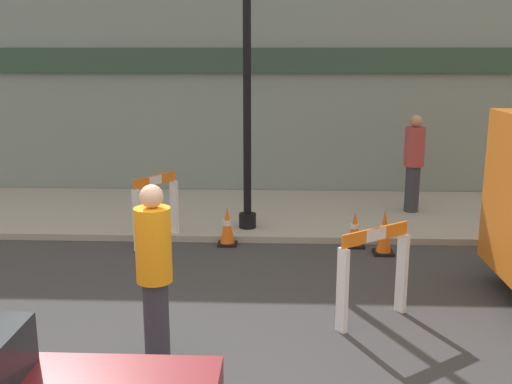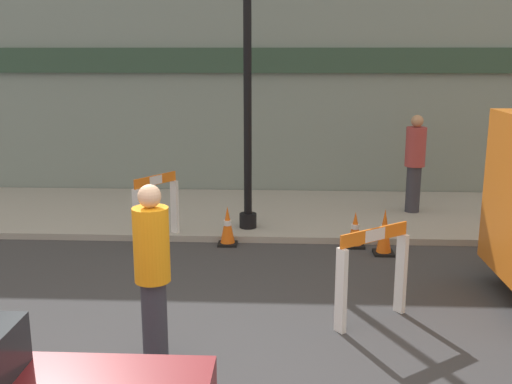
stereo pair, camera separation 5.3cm
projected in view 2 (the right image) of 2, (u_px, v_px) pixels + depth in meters
sidewalk_slab at (226, 212)px, 11.14m from camera, size 18.00×3.31×0.11m
storefront_facade at (233, 63)px, 12.21m from camera, size 18.00×0.22×5.50m
barricade_0 at (156, 208)px, 9.30m from camera, size 0.59×0.78×1.12m
barricade_1 at (373, 271)px, 6.62m from camera, size 0.86×0.69×1.10m
traffic_cone_0 at (355, 230)px, 9.28m from camera, size 0.30×0.30×0.56m
traffic_cone_1 at (384, 233)px, 8.92m from camera, size 0.30×0.30×0.70m
traffic_cone_2 at (228, 226)px, 9.37m from camera, size 0.30×0.30×0.62m
person_worker at (153, 270)px, 5.63m from camera, size 0.43×0.43×1.79m
person_pedestrian at (415, 160)px, 10.78m from camera, size 0.45×0.45×1.77m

